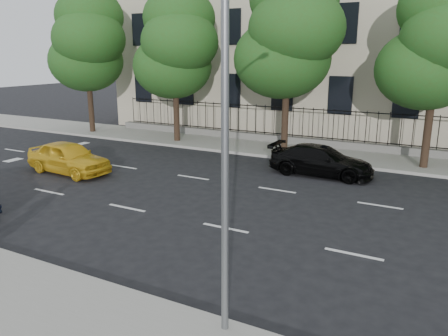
# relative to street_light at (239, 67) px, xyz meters

# --- Properties ---
(ground) EXTENTS (120.00, 120.00, 0.00)m
(ground) POSITION_rel_street_light_xyz_m (-2.50, 1.77, -5.15)
(ground) COLOR black
(ground) RESTS_ON ground
(far_sidewalk) EXTENTS (60.00, 4.00, 0.15)m
(far_sidewalk) POSITION_rel_street_light_xyz_m (-2.50, 15.77, -5.07)
(far_sidewalk) COLOR gray
(far_sidewalk) RESTS_ON ground
(lane_markings) EXTENTS (49.60, 4.62, 0.01)m
(lane_markings) POSITION_rel_street_light_xyz_m (-2.50, 6.52, -5.14)
(lane_markings) COLOR silver
(lane_markings) RESTS_ON ground
(iron_fence) EXTENTS (30.00, 0.50, 2.20)m
(iron_fence) POSITION_rel_street_light_xyz_m (-2.50, 17.47, -4.50)
(iron_fence) COLOR slate
(iron_fence) RESTS_ON far_sidewalk
(street_light) EXTENTS (0.25, 3.32, 8.05)m
(street_light) POSITION_rel_street_light_xyz_m (0.00, 0.00, 0.00)
(street_light) COLOR slate
(street_light) RESTS_ON near_sidewalk
(tree_a) EXTENTS (5.71, 5.31, 9.39)m
(tree_a) POSITION_rel_street_light_xyz_m (-18.46, 15.13, 0.98)
(tree_a) COLOR #382619
(tree_a) RESTS_ON far_sidewalk
(tree_b) EXTENTS (5.53, 5.12, 8.97)m
(tree_b) POSITION_rel_street_light_xyz_m (-11.46, 15.13, 0.69)
(tree_b) COLOR #382619
(tree_b) RESTS_ON far_sidewalk
(tree_c) EXTENTS (5.89, 5.50, 9.80)m
(tree_c) POSITION_rel_street_light_xyz_m (-4.46, 15.13, 1.26)
(tree_c) COLOR #382619
(tree_c) RESTS_ON far_sidewalk
(tree_d) EXTENTS (5.34, 4.94, 8.84)m
(tree_d) POSITION_rel_street_light_xyz_m (2.54, 15.13, 0.69)
(tree_d) COLOR #382619
(tree_d) RESTS_ON far_sidewalk
(yellow_taxi) EXTENTS (4.44, 2.07, 1.47)m
(yellow_taxi) POSITION_rel_street_light_xyz_m (-11.97, 6.75, -4.41)
(yellow_taxi) COLOR gold
(yellow_taxi) RESTS_ON ground
(black_sedan) EXTENTS (4.69, 1.95, 1.36)m
(black_sedan) POSITION_rel_street_light_xyz_m (-1.57, 11.82, -4.47)
(black_sedan) COLOR black
(black_sedan) RESTS_ON ground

